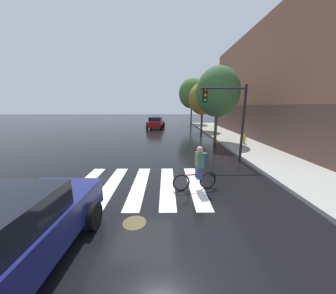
{
  "coord_description": "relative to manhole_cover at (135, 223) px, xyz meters",
  "views": [
    {
      "loc": [
        0.95,
        -6.7,
        3.13
      ],
      "look_at": [
        1.05,
        1.27,
        1.28
      ],
      "focal_mm": 19.25,
      "sensor_mm": 36.0,
      "label": 1
    }
  ],
  "objects": [
    {
      "name": "traffic_light_near",
      "position": [
        4.26,
        5.49,
        2.86
      ],
      "size": [
        2.47,
        0.28,
        4.2
      ],
      "color": "black",
      "rests_on": "ground"
    },
    {
      "name": "cyclist",
      "position": [
        2.07,
        1.99,
        0.84
      ],
      "size": [
        1.69,
        0.42,
        1.69
      ],
      "color": "black",
      "rests_on": "ground"
    },
    {
      "name": "street_tree_far",
      "position": [
        5.09,
        26.02,
        5.04
      ],
      "size": [
        4.2,
        4.2,
        7.47
      ],
      "color": "#4C3823",
      "rests_on": "ground"
    },
    {
      "name": "street_tree_near",
      "position": [
        5.07,
        10.81,
        4.18
      ],
      "size": [
        3.49,
        3.49,
        6.2
      ],
      "color": "#4C3823",
      "rests_on": "ground"
    },
    {
      "name": "manhole_cover",
      "position": [
        0.0,
        0.0,
        0.0
      ],
      "size": [
        0.64,
        0.64,
        0.01
      ],
      "primitive_type": "cylinder",
      "color": "#473D1E",
      "rests_on": "ground"
    },
    {
      "name": "crosswalk_stripes",
      "position": [
        -0.21,
        2.36,
        0.0
      ],
      "size": [
        5.06,
        3.84,
        0.01
      ],
      "color": "silver",
      "rests_on": "ground"
    },
    {
      "name": "ground_plane",
      "position": [
        -0.09,
        2.36,
        -0.0
      ],
      "size": [
        120.0,
        120.0,
        0.0
      ],
      "primitive_type": "plane",
      "color": "black"
    },
    {
      "name": "sedan_far",
      "position": [
        -0.87,
        26.59,
        0.77
      ],
      "size": [
        2.1,
        4.38,
        1.51
      ],
      "color": "silver",
      "rests_on": "ground"
    },
    {
      "name": "street_tree_mid",
      "position": [
        5.18,
        17.47,
        3.9
      ],
      "size": [
        3.25,
        3.25,
        5.78
      ],
      "color": "#4C3823",
      "rests_on": "ground"
    },
    {
      "name": "sedan_mid",
      "position": [
        -0.54,
        20.88,
        0.82
      ],
      "size": [
        2.48,
        4.76,
        1.6
      ],
      "color": "maroon",
      "rests_on": "ground"
    },
    {
      "name": "fire_hydrant",
      "position": [
        7.11,
        9.73,
        0.53
      ],
      "size": [
        0.33,
        0.22,
        0.78
      ],
      "color": "gold",
      "rests_on": "sidewalk"
    }
  ]
}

